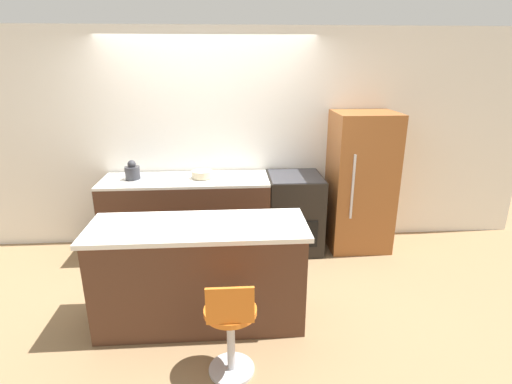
# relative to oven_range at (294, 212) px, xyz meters

# --- Properties ---
(ground_plane) EXTENTS (14.00, 14.00, 0.00)m
(ground_plane) POSITION_rel_oven_range_xyz_m (-1.00, -0.35, -0.46)
(ground_plane) COLOR #8E704C
(wall_back) EXTENTS (8.00, 0.06, 2.60)m
(wall_back) POSITION_rel_oven_range_xyz_m (-1.00, 0.36, 0.84)
(wall_back) COLOR white
(wall_back) RESTS_ON ground_plane
(back_counter) EXTENTS (1.92, 0.66, 0.93)m
(back_counter) POSITION_rel_oven_range_xyz_m (-1.29, 0.00, -0.00)
(back_counter) COLOR #4C2D1E
(back_counter) RESTS_ON ground_plane
(kitchen_island) EXTENTS (1.83, 0.67, 0.92)m
(kitchen_island) POSITION_rel_oven_range_xyz_m (-1.05, -1.38, -0.00)
(kitchen_island) COLOR #4C2D1E
(kitchen_island) RESTS_ON ground_plane
(oven_range) EXTENTS (0.63, 0.67, 0.93)m
(oven_range) POSITION_rel_oven_range_xyz_m (0.00, 0.00, 0.00)
(oven_range) COLOR black
(oven_range) RESTS_ON ground_plane
(refrigerator) EXTENTS (0.72, 0.65, 1.66)m
(refrigerator) POSITION_rel_oven_range_xyz_m (0.79, 0.02, 0.37)
(refrigerator) COLOR #995628
(refrigerator) RESTS_ON ground_plane
(stool_chair) EXTENTS (0.38, 0.38, 0.82)m
(stool_chair) POSITION_rel_oven_range_xyz_m (-0.79, -2.06, -0.07)
(stool_chair) COLOR #B7B7BC
(stool_chair) RESTS_ON ground_plane
(kettle) EXTENTS (0.17, 0.17, 0.22)m
(kettle) POSITION_rel_oven_range_xyz_m (-1.88, -0.00, 0.56)
(kettle) COLOR #333338
(kettle) RESTS_ON back_counter
(mixing_bowl) EXTENTS (0.24, 0.24, 0.08)m
(mixing_bowl) POSITION_rel_oven_range_xyz_m (-1.09, -0.00, 0.51)
(mixing_bowl) COLOR #C1B28E
(mixing_bowl) RESTS_ON back_counter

